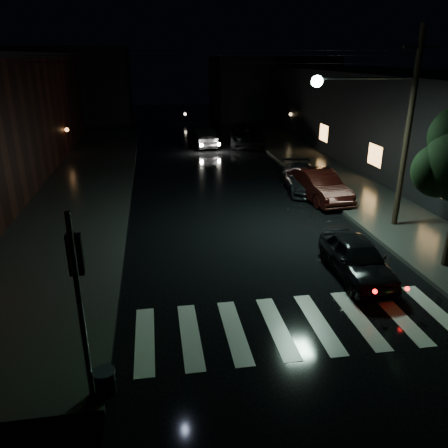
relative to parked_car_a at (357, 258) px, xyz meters
name	(u,v)px	position (x,y,z in m)	size (l,w,h in m)	color
ground	(192,347)	(-5.83, -3.00, -0.67)	(120.00, 120.00, 0.00)	black
sidewalk_left	(74,194)	(-10.83, 11.00, -0.60)	(6.00, 44.00, 0.15)	#282826
sidewalk_right	(340,182)	(4.17, 11.00, -0.60)	(4.00, 44.00, 0.15)	#282826
building_right	(418,120)	(11.17, 15.00, 2.33)	(10.00, 40.00, 6.00)	black
building_far_left	(67,84)	(-15.83, 42.00, 3.33)	(14.00, 10.00, 8.00)	black
building_far_right	(271,86)	(8.17, 42.00, 2.83)	(14.00, 10.00, 7.00)	black
crosswalk	(298,325)	(-2.83, -2.50, -0.67)	(9.00, 3.00, 0.01)	beige
signal_pole_corner	(93,339)	(-7.98, -4.46, 0.87)	(0.68, 0.61, 4.20)	slate
utility_pole	(394,120)	(3.00, 4.00, 3.93)	(4.92, 0.44, 8.00)	black
parked_car_a	(357,258)	(0.00, 0.00, 0.00)	(1.59, 3.94, 1.34)	black
parked_car_b	(319,185)	(1.77, 8.25, 0.10)	(1.64, 4.69, 1.55)	black
parked_car_c	(303,178)	(1.53, 10.06, -0.01)	(1.86, 4.58, 1.33)	black
parked_car_d	(246,135)	(1.15, 23.34, 0.15)	(2.74, 5.94, 1.65)	black
oncoming_car	(202,138)	(-2.50, 23.32, 0.08)	(1.60, 4.58, 1.51)	black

